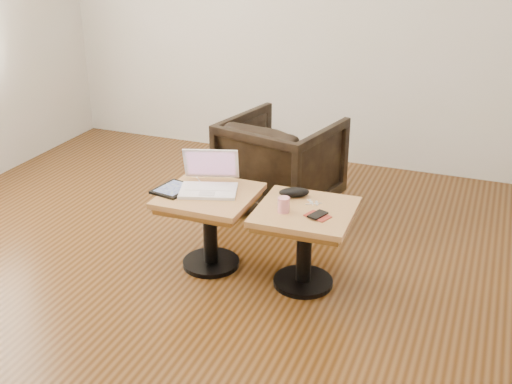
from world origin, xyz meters
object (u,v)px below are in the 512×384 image
(side_table_left, at_px, (209,212))
(armchair, at_px, (281,163))
(striped_cup, at_px, (284,205))
(side_table_right, at_px, (305,228))
(laptop, at_px, (209,182))

(side_table_left, relative_size, armchair, 0.72)
(side_table_left, bearing_deg, striped_cup, -9.73)
(side_table_left, distance_m, side_table_right, 0.55)
(side_table_right, bearing_deg, armchair, 114.58)
(side_table_left, relative_size, laptop, 1.29)
(striped_cup, xyz_separation_m, armchair, (-0.36, 0.99, -0.18))
(side_table_left, height_order, laptop, laptop)
(side_table_left, height_order, striped_cup, striped_cup)
(side_table_right, relative_size, laptop, 1.33)
(side_table_right, distance_m, striped_cup, 0.19)
(armchair, bearing_deg, laptop, 94.85)
(laptop, height_order, armchair, laptop)
(side_table_left, bearing_deg, side_table_right, -0.52)
(side_table_right, xyz_separation_m, armchair, (-0.45, 0.91, -0.02))
(side_table_right, bearing_deg, side_table_left, 177.86)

